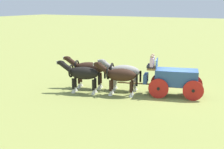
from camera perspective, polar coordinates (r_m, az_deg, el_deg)
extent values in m
plane|color=olive|center=(20.73, 11.83, -3.96)|extent=(220.00, 220.00, 0.00)
cube|color=#2D4C7A|center=(20.40, 11.99, -0.53)|extent=(3.00, 2.06, 1.04)
cube|color=brown|center=(20.36, 7.53, 1.24)|extent=(0.88, 1.32, 0.12)
cube|color=#2D4C7A|center=(20.56, 6.36, -0.70)|extent=(0.53, 1.10, 0.60)
cube|color=#2D4C7A|center=(20.27, 8.40, 2.12)|extent=(0.40, 1.18, 0.55)
cube|color=red|center=(20.55, 11.91, -2.21)|extent=(2.93, 0.99, 0.16)
cylinder|color=red|center=(19.85, 8.70, -2.63)|extent=(1.28, 0.44, 1.31)
cylinder|color=black|center=(19.85, 8.70, -2.63)|extent=(0.24, 0.23, 0.20)
cylinder|color=red|center=(21.34, 9.04, -1.51)|extent=(1.28, 0.44, 1.31)
cylinder|color=black|center=(21.34, 9.04, -1.51)|extent=(0.24, 0.23, 0.20)
cylinder|color=red|center=(19.82, 15.00, -2.96)|extent=(1.28, 0.44, 1.31)
cylinder|color=black|center=(19.82, 15.00, -2.96)|extent=(0.24, 0.23, 0.20)
cylinder|color=red|center=(21.31, 14.90, -1.82)|extent=(1.28, 0.44, 1.31)
cylinder|color=black|center=(21.31, 14.90, -1.82)|extent=(0.24, 0.23, 0.20)
cylinder|color=brown|center=(20.75, 4.55, -1.67)|extent=(2.52, 0.82, 0.10)
cube|color=#2D2D33|center=(20.05, 7.11, 1.48)|extent=(0.47, 0.42, 0.16)
cube|color=silver|center=(19.99, 7.48, 2.23)|extent=(0.33, 0.41, 0.55)
sphere|color=tan|center=(19.92, 7.51, 3.32)|extent=(0.22, 0.22, 0.22)
cube|color=#2D2D33|center=(20.63, 7.29, 1.80)|extent=(0.47, 0.42, 0.16)
cube|color=silver|center=(20.57, 7.65, 2.54)|extent=(0.33, 0.41, 0.55)
sphere|color=tan|center=(20.50, 7.68, 3.59)|extent=(0.22, 0.22, 0.22)
ellipsoid|color=#331E14|center=(20.11, 1.77, -0.08)|extent=(2.13, 1.38, 0.86)
cylinder|color=#331E14|center=(20.21, -0.30, -2.13)|extent=(0.18, 0.18, 0.72)
cone|color=silver|center=(20.35, -0.30, -3.53)|extent=(0.30, 0.30, 0.31)
cylinder|color=#331E14|center=(20.65, 0.01, -1.79)|extent=(0.18, 0.18, 0.72)
cone|color=silver|center=(20.79, 0.01, -3.17)|extent=(0.30, 0.30, 0.31)
cylinder|color=#331E14|center=(19.94, 3.56, -2.37)|extent=(0.18, 0.18, 0.72)
cone|color=silver|center=(20.09, 3.54, -3.79)|extent=(0.30, 0.30, 0.31)
cylinder|color=#331E14|center=(20.39, 3.79, -2.02)|extent=(0.18, 0.18, 0.72)
cone|color=silver|center=(20.53, 3.76, -3.41)|extent=(0.30, 0.30, 0.31)
cylinder|color=#331E14|center=(20.30, -1.70, 1.17)|extent=(1.01, 0.61, 0.81)
ellipsoid|color=#331E14|center=(20.35, -2.71, 1.93)|extent=(0.65, 0.42, 0.32)
cube|color=silver|center=(20.42, -3.46, 1.97)|extent=(0.09, 0.11, 0.24)
torus|color=black|center=(20.27, -0.69, 0.33)|extent=(0.36, 0.89, 0.89)
cylinder|color=black|center=(20.01, 4.67, -1.07)|extent=(0.14, 0.14, 0.80)
ellipsoid|color=#9E998E|center=(21.36, 2.46, 0.57)|extent=(2.27, 1.47, 0.92)
cylinder|color=#9E998E|center=(21.44, 0.39, -1.37)|extent=(0.18, 0.18, 0.67)
cone|color=silver|center=(21.56, 0.39, -2.60)|extent=(0.30, 0.30, 0.29)
cylinder|color=#9E998E|center=(21.92, 0.68, -1.04)|extent=(0.18, 0.18, 0.67)
cone|color=silver|center=(22.04, 0.68, -2.24)|extent=(0.30, 0.30, 0.29)
cylinder|color=#9E998E|center=(21.17, 4.26, -1.59)|extent=(0.18, 0.18, 0.67)
cone|color=silver|center=(21.30, 4.24, -2.84)|extent=(0.30, 0.30, 0.29)
cylinder|color=#9E998E|center=(21.66, 4.48, -1.26)|extent=(0.18, 0.18, 0.67)
cone|color=silver|center=(21.78, 4.45, -2.47)|extent=(0.30, 0.30, 0.29)
cylinder|color=#9E998E|center=(21.56, -0.96, 1.78)|extent=(1.01, 0.61, 0.81)
ellipsoid|color=#9E998E|center=(21.60, -1.91, 2.49)|extent=(0.65, 0.42, 0.32)
cube|color=silver|center=(21.67, -2.62, 2.52)|extent=(0.09, 0.11, 0.24)
torus|color=black|center=(21.53, 0.00, 0.96)|extent=(0.38, 0.95, 0.95)
cylinder|color=black|center=(21.26, 5.36, -0.37)|extent=(0.14, 0.14, 0.80)
ellipsoid|color=black|center=(20.77, -5.28, 0.26)|extent=(2.22, 1.40, 0.86)
cylinder|color=black|center=(20.96, -7.31, -1.70)|extent=(0.18, 0.18, 0.71)
cone|color=silver|center=(21.10, -7.27, -3.04)|extent=(0.30, 0.30, 0.31)
cylinder|color=black|center=(21.39, -6.87, -1.39)|extent=(0.18, 0.18, 0.71)
cone|color=silver|center=(21.52, -6.83, -2.70)|extent=(0.30, 0.30, 0.31)
cylinder|color=black|center=(20.51, -3.53, -1.95)|extent=(0.18, 0.18, 0.71)
cone|color=silver|center=(20.65, -3.51, -3.32)|extent=(0.30, 0.30, 0.31)
cylinder|color=black|center=(20.95, -3.16, -1.62)|extent=(0.18, 0.18, 0.71)
cone|color=silver|center=(21.09, -3.14, -2.96)|extent=(0.30, 0.30, 0.31)
cylinder|color=black|center=(21.13, -8.64, 1.47)|extent=(1.01, 0.61, 0.81)
ellipsoid|color=black|center=(21.21, -9.59, 2.19)|extent=(0.65, 0.42, 0.32)
cube|color=silver|center=(21.32, -10.28, 2.22)|extent=(0.09, 0.11, 0.24)
torus|color=black|center=(21.05, -7.68, 0.66)|extent=(0.37, 0.90, 0.90)
cylinder|color=black|center=(20.53, -2.40, -0.71)|extent=(0.14, 0.14, 0.80)
ellipsoid|color=#331E14|center=(21.96, -4.22, 1.21)|extent=(2.32, 1.44, 0.87)
cylinder|color=#331E14|center=(22.14, -6.24, -0.73)|extent=(0.18, 0.18, 0.77)
cone|color=silver|center=(22.28, -6.20, -2.10)|extent=(0.30, 0.30, 0.33)
cylinder|color=#331E14|center=(22.58, -5.84, -0.45)|extent=(0.18, 0.18, 0.77)
cone|color=silver|center=(22.71, -5.81, -1.79)|extent=(0.30, 0.30, 0.33)
cylinder|color=#331E14|center=(21.69, -2.46, -0.96)|extent=(0.18, 0.18, 0.77)
cone|color=silver|center=(21.84, -2.45, -2.35)|extent=(0.30, 0.30, 0.33)
cylinder|color=#331E14|center=(22.14, -2.13, -0.66)|extent=(0.18, 0.18, 0.77)
cone|color=silver|center=(22.28, -2.12, -2.03)|extent=(0.30, 0.30, 0.33)
cylinder|color=#331E14|center=(22.31, -7.53, 2.34)|extent=(1.01, 0.61, 0.81)
ellipsoid|color=#331E14|center=(22.40, -8.43, 3.02)|extent=(0.65, 0.42, 0.32)
cube|color=silver|center=(22.50, -9.09, 3.05)|extent=(0.09, 0.11, 0.24)
torus|color=black|center=(22.24, -6.61, 1.57)|extent=(0.37, 0.90, 0.90)
cylinder|color=black|center=(21.72, -1.35, 0.29)|extent=(0.14, 0.14, 0.80)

